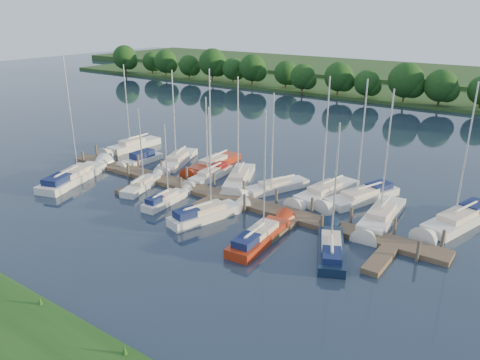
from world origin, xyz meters
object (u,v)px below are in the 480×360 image
Objects in this scene: dock at (216,198)px; sailboat_s_2 at (166,200)px; sailboat_n_5 at (239,180)px; motorboat at (141,160)px; sailboat_n_0 at (132,147)px.

sailboat_s_2 reaches higher than dock.
motorboat is at bearing -19.27° from sailboat_n_5.
dock is 3.69× the size of sailboat_n_5.
dock is 7.09× the size of motorboat.
sailboat_s_2 is (-3.08, -3.21, 0.12)m from dock.
sailboat_n_0 is 18.43m from sailboat_s_2.
sailboat_s_2 reaches higher than motorboat.
sailboat_n_0 is 5.96m from motorboat.
sailboat_n_0 is at bearing -31.56° from motorboat.
sailboat_n_0 is 17.71m from sailboat_n_5.
dock is 5.34× the size of sailboat_s_2.
sailboat_s_2 is at bearing 147.70° from motorboat.
dock is 4.93m from sailboat_n_5.
sailboat_n_0 is (-18.48, 6.93, 0.09)m from dock.
sailboat_n_0 is at bearing 142.74° from sailboat_s_2.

